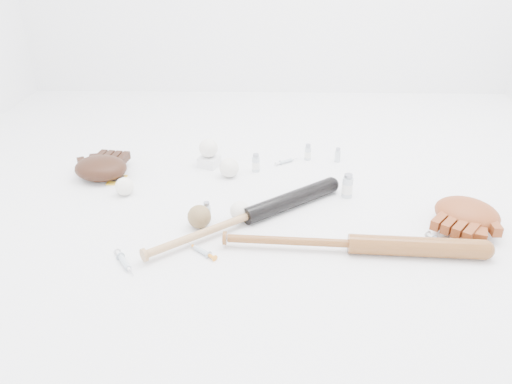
{
  "coord_description": "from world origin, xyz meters",
  "views": [
    {
      "loc": [
        -0.0,
        -1.63,
        0.93
      ],
      "look_at": [
        -0.04,
        0.02,
        0.06
      ],
      "focal_mm": 35.0,
      "sensor_mm": 36.0,
      "label": 1
    }
  ],
  "objects_px": {
    "bat_wood": "(351,244)",
    "glove_dark": "(101,168)",
    "bat_dark": "(248,216)",
    "pedestal": "(209,161)"
  },
  "relations": [
    {
      "from": "bat_wood",
      "to": "glove_dark",
      "type": "height_order",
      "value": "glove_dark"
    },
    {
      "from": "bat_wood",
      "to": "glove_dark",
      "type": "bearing_deg",
      "value": 155.02
    },
    {
      "from": "glove_dark",
      "to": "pedestal",
      "type": "relative_size",
      "value": 3.26
    },
    {
      "from": "bat_wood",
      "to": "pedestal",
      "type": "relative_size",
      "value": 11.01
    },
    {
      "from": "pedestal",
      "to": "glove_dark",
      "type": "bearing_deg",
      "value": -163.43
    },
    {
      "from": "bat_dark",
      "to": "pedestal",
      "type": "distance_m",
      "value": 0.52
    },
    {
      "from": "bat_wood",
      "to": "pedestal",
      "type": "xyz_separation_m",
      "value": [
        -0.53,
        0.65,
        -0.01
      ]
    },
    {
      "from": "bat_dark",
      "to": "glove_dark",
      "type": "relative_size",
      "value": 3.29
    },
    {
      "from": "pedestal",
      "to": "bat_wood",
      "type": "bearing_deg",
      "value": -50.78
    },
    {
      "from": "bat_dark",
      "to": "glove_dark",
      "type": "xyz_separation_m",
      "value": [
        -0.63,
        0.35,
        0.02
      ]
    }
  ]
}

